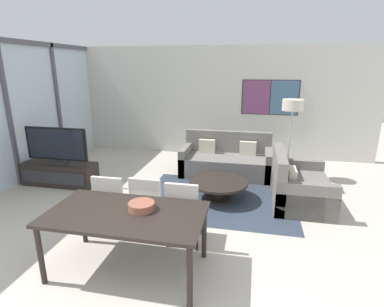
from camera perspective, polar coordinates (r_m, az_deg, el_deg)
wall_back at (r=7.89m, az=4.41°, el=9.77°), size 8.04×0.09×2.80m
window_wall_left at (r=6.68m, az=-31.85°, el=7.32°), size 0.07×5.96×2.80m
area_rug at (r=5.47m, az=5.00°, el=-8.55°), size 2.68×2.06×0.01m
tv_console at (r=6.56m, az=-23.82°, el=-3.55°), size 1.46×0.48×0.45m
television at (r=6.40m, az=-24.41°, el=1.41°), size 1.29×0.20×0.72m
sofa_main at (r=6.65m, az=6.53°, el=-1.43°), size 1.92×0.93×0.90m
sofa_side at (r=5.50m, az=19.14°, el=-6.11°), size 0.93×1.36×0.90m
coffee_table at (r=5.36m, az=5.07°, el=-6.04°), size 1.04×1.04×0.35m
dining_table at (r=3.49m, az=-12.45°, el=-11.87°), size 1.76×0.95×0.74m
dining_chair_left at (r=4.31m, az=-14.88°, el=-8.90°), size 0.46×0.46×0.91m
dining_chair_centre at (r=4.16m, az=-8.24°, el=-9.45°), size 0.46×0.46×0.91m
dining_chair_right at (r=3.97m, az=-1.58°, el=-10.62°), size 0.46×0.46×0.91m
fruit_bowl at (r=3.46m, az=-9.60°, el=-9.77°), size 0.30×0.30×0.09m
floor_lamp at (r=6.36m, az=18.57°, el=7.89°), size 0.41×0.41×1.66m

